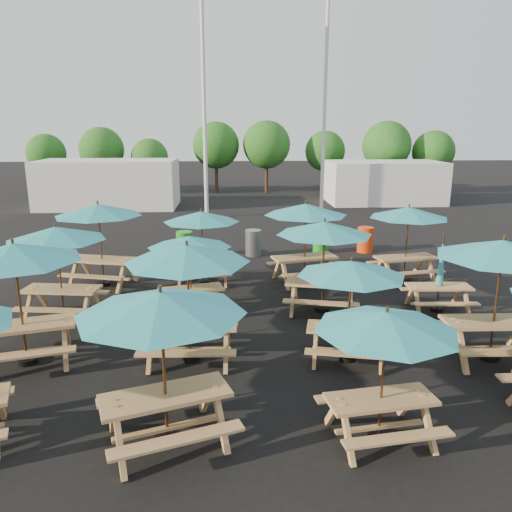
{
  "coord_description": "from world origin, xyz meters",
  "views": [
    {
      "loc": [
        -0.69,
        -12.33,
        4.69
      ],
      "look_at": [
        0.0,
        1.5,
        1.1
      ],
      "focal_mm": 35.0,
      "sensor_mm": 36.0,
      "label": 1
    }
  ],
  "objects_px": {
    "picnic_unit_2": "(56,238)",
    "waste_bin_2": "(321,240)",
    "waste_bin_1": "(253,243)",
    "picnic_unit_8": "(386,327)",
    "picnic_unit_9": "(351,273)",
    "picnic_unit_13": "(502,255)",
    "picnic_unit_14": "(440,280)",
    "waste_bin_3": "(365,240)",
    "picnic_unit_1": "(14,258)",
    "picnic_unit_5": "(187,259)",
    "picnic_unit_4": "(161,310)",
    "picnic_unit_7": "(201,220)",
    "picnic_unit_6": "(190,245)",
    "waste_bin_0": "(185,244)",
    "picnic_unit_11": "(306,213)",
    "picnic_unit_15": "(409,216)",
    "picnic_unit_3": "(98,214)",
    "picnic_unit_10": "(324,232)"
  },
  "relations": [
    {
      "from": "picnic_unit_2",
      "to": "waste_bin_2",
      "type": "height_order",
      "value": "picnic_unit_2"
    },
    {
      "from": "waste_bin_1",
      "to": "picnic_unit_2",
      "type": "bearing_deg",
      "value": -129.69
    },
    {
      "from": "picnic_unit_8",
      "to": "picnic_unit_9",
      "type": "bearing_deg",
      "value": 78.66
    },
    {
      "from": "picnic_unit_13",
      "to": "picnic_unit_14",
      "type": "height_order",
      "value": "picnic_unit_13"
    },
    {
      "from": "waste_bin_2",
      "to": "waste_bin_3",
      "type": "distance_m",
      "value": 1.72
    },
    {
      "from": "picnic_unit_13",
      "to": "waste_bin_1",
      "type": "relative_size",
      "value": 2.71
    },
    {
      "from": "picnic_unit_1",
      "to": "picnic_unit_5",
      "type": "height_order",
      "value": "picnic_unit_1"
    },
    {
      "from": "picnic_unit_5",
      "to": "picnic_unit_8",
      "type": "relative_size",
      "value": 1.06
    },
    {
      "from": "picnic_unit_2",
      "to": "waste_bin_1",
      "type": "relative_size",
      "value": 2.75
    },
    {
      "from": "picnic_unit_13",
      "to": "picnic_unit_4",
      "type": "bearing_deg",
      "value": -157.59
    },
    {
      "from": "picnic_unit_14",
      "to": "waste_bin_1",
      "type": "xyz_separation_m",
      "value": [
        -4.56,
        6.1,
        -0.37
      ]
    },
    {
      "from": "picnic_unit_5",
      "to": "picnic_unit_7",
      "type": "height_order",
      "value": "picnic_unit_5"
    },
    {
      "from": "picnic_unit_4",
      "to": "picnic_unit_6",
      "type": "distance_m",
      "value": 5.44
    },
    {
      "from": "picnic_unit_8",
      "to": "waste_bin_0",
      "type": "relative_size",
      "value": 2.51
    },
    {
      "from": "waste_bin_2",
      "to": "picnic_unit_7",
      "type": "bearing_deg",
      "value": -139.46
    },
    {
      "from": "waste_bin_1",
      "to": "waste_bin_2",
      "type": "xyz_separation_m",
      "value": [
        2.61,
        0.32,
        0.0
      ]
    },
    {
      "from": "picnic_unit_5",
      "to": "picnic_unit_1",
      "type": "bearing_deg",
      "value": -178.23
    },
    {
      "from": "picnic_unit_11",
      "to": "waste_bin_0",
      "type": "bearing_deg",
      "value": 126.53
    },
    {
      "from": "picnic_unit_11",
      "to": "picnic_unit_5",
      "type": "bearing_deg",
      "value": -134.86
    },
    {
      "from": "picnic_unit_6",
      "to": "picnic_unit_7",
      "type": "relative_size",
      "value": 1.09
    },
    {
      "from": "picnic_unit_2",
      "to": "picnic_unit_8",
      "type": "xyz_separation_m",
      "value": [
        6.5,
        -5.39,
        -0.23
      ]
    },
    {
      "from": "picnic_unit_9",
      "to": "waste_bin_2",
      "type": "height_order",
      "value": "picnic_unit_9"
    },
    {
      "from": "picnic_unit_5",
      "to": "waste_bin_2",
      "type": "xyz_separation_m",
      "value": [
        4.3,
        8.96,
        -1.68
      ]
    },
    {
      "from": "picnic_unit_6",
      "to": "picnic_unit_9",
      "type": "height_order",
      "value": "picnic_unit_9"
    },
    {
      "from": "waste_bin_3",
      "to": "picnic_unit_1",
      "type": "bearing_deg",
      "value": -136.28
    },
    {
      "from": "picnic_unit_8",
      "to": "picnic_unit_13",
      "type": "xyz_separation_m",
      "value": [
        3.1,
        2.59,
        0.4
      ]
    },
    {
      "from": "picnic_unit_8",
      "to": "waste_bin_1",
      "type": "xyz_separation_m",
      "value": [
        -1.43,
        11.5,
        -1.37
      ]
    },
    {
      "from": "picnic_unit_1",
      "to": "picnic_unit_6",
      "type": "distance_m",
      "value": 4.13
    },
    {
      "from": "waste_bin_2",
      "to": "picnic_unit_6",
      "type": "bearing_deg",
      "value": -125.34
    },
    {
      "from": "picnic_unit_1",
      "to": "picnic_unit_8",
      "type": "bearing_deg",
      "value": -39.45
    },
    {
      "from": "picnic_unit_14",
      "to": "waste_bin_1",
      "type": "distance_m",
      "value": 7.62
    },
    {
      "from": "picnic_unit_2",
      "to": "picnic_unit_7",
      "type": "xyz_separation_m",
      "value": [
        3.36,
        2.74,
        -0.09
      ]
    },
    {
      "from": "waste_bin_0",
      "to": "picnic_unit_7",
      "type": "bearing_deg",
      "value": -75.43
    },
    {
      "from": "picnic_unit_9",
      "to": "picnic_unit_15",
      "type": "bearing_deg",
      "value": 72.87
    },
    {
      "from": "picnic_unit_2",
      "to": "waste_bin_3",
      "type": "height_order",
      "value": "picnic_unit_2"
    },
    {
      "from": "picnic_unit_5",
      "to": "picnic_unit_7",
      "type": "relative_size",
      "value": 1.1
    },
    {
      "from": "picnic_unit_3",
      "to": "picnic_unit_11",
      "type": "xyz_separation_m",
      "value": [
        6.15,
        0.02,
        -0.04
      ]
    },
    {
      "from": "picnic_unit_5",
      "to": "waste_bin_2",
      "type": "distance_m",
      "value": 10.08
    },
    {
      "from": "picnic_unit_15",
      "to": "waste_bin_2",
      "type": "distance_m",
      "value": 4.53
    },
    {
      "from": "picnic_unit_5",
      "to": "picnic_unit_6",
      "type": "relative_size",
      "value": 1.01
    },
    {
      "from": "picnic_unit_4",
      "to": "waste_bin_2",
      "type": "bearing_deg",
      "value": 49.61
    },
    {
      "from": "picnic_unit_10",
      "to": "picnic_unit_4",
      "type": "bearing_deg",
      "value": -108.61
    },
    {
      "from": "picnic_unit_2",
      "to": "picnic_unit_9",
      "type": "xyz_separation_m",
      "value": [
        6.63,
        -2.69,
        -0.2
      ]
    },
    {
      "from": "picnic_unit_3",
      "to": "picnic_unit_10",
      "type": "xyz_separation_m",
      "value": [
        6.25,
        -2.51,
        -0.11
      ]
    },
    {
      "from": "picnic_unit_3",
      "to": "picnic_unit_5",
      "type": "relative_size",
      "value": 1.2
    },
    {
      "from": "picnic_unit_4",
      "to": "picnic_unit_10",
      "type": "bearing_deg",
      "value": 38.72
    },
    {
      "from": "waste_bin_2",
      "to": "waste_bin_0",
      "type": "bearing_deg",
      "value": -174.76
    },
    {
      "from": "picnic_unit_13",
      "to": "waste_bin_3",
      "type": "distance_m",
      "value": 9.39
    },
    {
      "from": "picnic_unit_14",
      "to": "waste_bin_1",
      "type": "bearing_deg",
      "value": 128.9
    },
    {
      "from": "picnic_unit_14",
      "to": "picnic_unit_2",
      "type": "bearing_deg",
      "value": -177.83
    }
  ]
}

